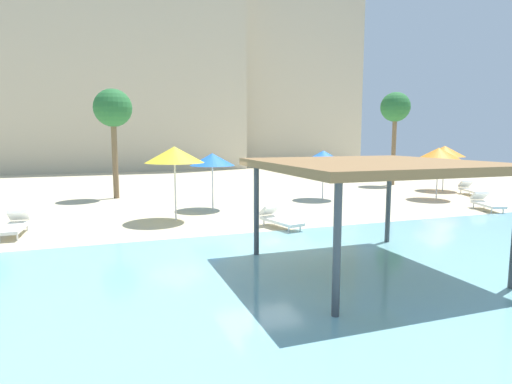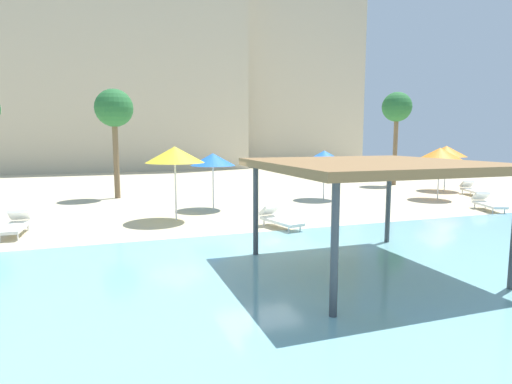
{
  "view_description": "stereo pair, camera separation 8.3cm",
  "coord_description": "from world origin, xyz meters",
  "px_view_note": "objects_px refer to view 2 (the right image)",
  "views": [
    {
      "loc": [
        -4.21,
        -11.19,
        3.12
      ],
      "look_at": [
        0.44,
        2.0,
        1.3
      ],
      "focal_mm": 29.58,
      "sensor_mm": 36.0,
      "label": 1
    },
    {
      "loc": [
        -4.13,
        -11.22,
        3.12
      ],
      "look_at": [
        0.44,
        2.0,
        1.3
      ],
      "focal_mm": 29.58,
      "sensor_mm": 36.0,
      "label": 2
    }
  ],
  "objects_px": {
    "beach_umbrella_blue_2": "(324,156)",
    "palm_tree_1": "(397,109)",
    "lounge_chair_1": "(472,189)",
    "shade_pavilion": "(370,167)",
    "beach_umbrella_orange_0": "(440,154)",
    "lounge_chair_2": "(487,203)",
    "beach_umbrella_yellow_3": "(175,155)",
    "beach_umbrella_orange_4": "(446,151)",
    "beach_umbrella_blue_6": "(213,160)",
    "lounge_chair_5": "(279,219)",
    "palm_tree_0": "(114,110)",
    "lounge_chair_3": "(16,225)"
  },
  "relations": [
    {
      "from": "beach_umbrella_blue_2",
      "to": "palm_tree_1",
      "type": "height_order",
      "value": "palm_tree_1"
    },
    {
      "from": "lounge_chair_2",
      "to": "lounge_chair_3",
      "type": "height_order",
      "value": "same"
    },
    {
      "from": "beach_umbrella_blue_6",
      "to": "lounge_chair_5",
      "type": "bearing_deg",
      "value": -74.81
    },
    {
      "from": "lounge_chair_1",
      "to": "shade_pavilion",
      "type": "bearing_deg",
      "value": -33.31
    },
    {
      "from": "beach_umbrella_orange_0",
      "to": "lounge_chair_1",
      "type": "xyz_separation_m",
      "value": [
        2.82,
        0.58,
        -1.98
      ]
    },
    {
      "from": "beach_umbrella_blue_2",
      "to": "beach_umbrella_yellow_3",
      "type": "bearing_deg",
      "value": -158.71
    },
    {
      "from": "shade_pavilion",
      "to": "lounge_chair_2",
      "type": "bearing_deg",
      "value": 29.44
    },
    {
      "from": "beach_umbrella_orange_4",
      "to": "lounge_chair_5",
      "type": "bearing_deg",
      "value": -153.97
    },
    {
      "from": "shade_pavilion",
      "to": "lounge_chair_2",
      "type": "height_order",
      "value": "shade_pavilion"
    },
    {
      "from": "palm_tree_0",
      "to": "shade_pavilion",
      "type": "bearing_deg",
      "value": -69.88
    },
    {
      "from": "beach_umbrella_orange_0",
      "to": "lounge_chair_2",
      "type": "bearing_deg",
      "value": -97.52
    },
    {
      "from": "beach_umbrella_yellow_3",
      "to": "lounge_chair_1",
      "type": "relative_size",
      "value": 1.4
    },
    {
      "from": "beach_umbrella_blue_6",
      "to": "lounge_chair_5",
      "type": "distance_m",
      "value": 5.05
    },
    {
      "from": "lounge_chair_5",
      "to": "palm_tree_0",
      "type": "relative_size",
      "value": 0.36
    },
    {
      "from": "beach_umbrella_orange_0",
      "to": "beach_umbrella_orange_4",
      "type": "xyz_separation_m",
      "value": [
        2.89,
        2.65,
        -0.0
      ]
    },
    {
      "from": "beach_umbrella_blue_6",
      "to": "lounge_chair_1",
      "type": "distance_m",
      "value": 14.43
    },
    {
      "from": "beach_umbrella_blue_2",
      "to": "beach_umbrella_blue_6",
      "type": "height_order",
      "value": "beach_umbrella_blue_2"
    },
    {
      "from": "shade_pavilion",
      "to": "palm_tree_1",
      "type": "bearing_deg",
      "value": 51.17
    },
    {
      "from": "beach_umbrella_blue_6",
      "to": "lounge_chair_2",
      "type": "height_order",
      "value": "beach_umbrella_blue_6"
    },
    {
      "from": "shade_pavilion",
      "to": "lounge_chair_3",
      "type": "distance_m",
      "value": 11.2
    },
    {
      "from": "shade_pavilion",
      "to": "palm_tree_0",
      "type": "relative_size",
      "value": 0.87
    },
    {
      "from": "beach_umbrella_blue_2",
      "to": "lounge_chair_2",
      "type": "xyz_separation_m",
      "value": [
        5.08,
        -5.24,
        -1.86
      ]
    },
    {
      "from": "beach_umbrella_yellow_3",
      "to": "palm_tree_0",
      "type": "distance_m",
      "value": 7.47
    },
    {
      "from": "beach_umbrella_blue_6",
      "to": "lounge_chair_1",
      "type": "relative_size",
      "value": 1.23
    },
    {
      "from": "beach_umbrella_blue_2",
      "to": "lounge_chair_1",
      "type": "distance_m",
      "value": 8.64
    },
    {
      "from": "lounge_chair_3",
      "to": "lounge_chair_5",
      "type": "bearing_deg",
      "value": 79.48
    },
    {
      "from": "lounge_chair_1",
      "to": "lounge_chair_2",
      "type": "relative_size",
      "value": 1.0
    },
    {
      "from": "beach_umbrella_yellow_3",
      "to": "lounge_chair_1",
      "type": "xyz_separation_m",
      "value": [
        16.22,
        1.81,
        -2.15
      ]
    },
    {
      "from": "lounge_chair_3",
      "to": "lounge_chair_5",
      "type": "relative_size",
      "value": 0.96
    },
    {
      "from": "shade_pavilion",
      "to": "lounge_chair_1",
      "type": "distance_m",
      "value": 16.1
    },
    {
      "from": "lounge_chair_3",
      "to": "palm_tree_0",
      "type": "relative_size",
      "value": 0.35
    },
    {
      "from": "shade_pavilion",
      "to": "lounge_chair_5",
      "type": "relative_size",
      "value": 2.43
    },
    {
      "from": "beach_umbrella_orange_0",
      "to": "lounge_chair_1",
      "type": "relative_size",
      "value": 1.31
    },
    {
      "from": "lounge_chair_1",
      "to": "beach_umbrella_orange_4",
      "type": "bearing_deg",
      "value": -161.44
    },
    {
      "from": "lounge_chair_3",
      "to": "beach_umbrella_blue_2",
      "type": "bearing_deg",
      "value": 107.88
    },
    {
      "from": "beach_umbrella_yellow_3",
      "to": "lounge_chair_1",
      "type": "height_order",
      "value": "beach_umbrella_yellow_3"
    },
    {
      "from": "palm_tree_0",
      "to": "palm_tree_1",
      "type": "distance_m",
      "value": 17.37
    },
    {
      "from": "beach_umbrella_yellow_3",
      "to": "palm_tree_1",
      "type": "distance_m",
      "value": 17.21
    },
    {
      "from": "beach_umbrella_orange_0",
      "to": "beach_umbrella_blue_6",
      "type": "height_order",
      "value": "beach_umbrella_orange_0"
    },
    {
      "from": "beach_umbrella_blue_2",
      "to": "beach_umbrella_blue_6",
      "type": "distance_m",
      "value": 6.06
    },
    {
      "from": "beach_umbrella_blue_2",
      "to": "beach_umbrella_yellow_3",
      "type": "height_order",
      "value": "beach_umbrella_yellow_3"
    },
    {
      "from": "shade_pavilion",
      "to": "lounge_chair_1",
      "type": "relative_size",
      "value": 2.42
    },
    {
      "from": "shade_pavilion",
      "to": "beach_umbrella_yellow_3",
      "type": "bearing_deg",
      "value": 113.63
    },
    {
      "from": "beach_umbrella_blue_2",
      "to": "palm_tree_1",
      "type": "xyz_separation_m",
      "value": [
        7.49,
        4.29,
        2.74
      ]
    },
    {
      "from": "beach_umbrella_orange_4",
      "to": "lounge_chair_2",
      "type": "relative_size",
      "value": 1.32
    },
    {
      "from": "palm_tree_1",
      "to": "beach_umbrella_orange_4",
      "type": "bearing_deg",
      "value": -75.12
    },
    {
      "from": "palm_tree_0",
      "to": "beach_umbrella_blue_2",
      "type": "bearing_deg",
      "value": -21.29
    },
    {
      "from": "lounge_chair_3",
      "to": "palm_tree_0",
      "type": "height_order",
      "value": "palm_tree_0"
    },
    {
      "from": "beach_umbrella_yellow_3",
      "to": "lounge_chair_2",
      "type": "xyz_separation_m",
      "value": [
        12.95,
        -2.17,
        -2.15
      ]
    },
    {
      "from": "beach_umbrella_yellow_3",
      "to": "lounge_chair_2",
      "type": "height_order",
      "value": "beach_umbrella_yellow_3"
    }
  ]
}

